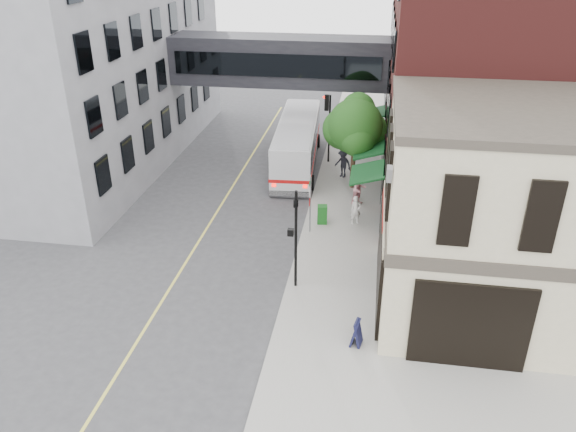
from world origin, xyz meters
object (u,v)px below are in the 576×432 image
(sandwich_board, at_px, (357,333))
(newspaper_box, at_px, (322,214))
(pedestrian_a, at_px, (356,210))
(bus, at_px, (297,141))
(pedestrian_c, at_px, (343,163))
(pedestrian_b, at_px, (359,189))

(sandwich_board, bearing_deg, newspaper_box, 114.78)
(pedestrian_a, relative_size, sandwich_board, 1.51)
(newspaper_box, bearing_deg, pedestrian_a, -0.02)
(bus, height_order, pedestrian_a, bus)
(pedestrian_c, xyz_separation_m, newspaper_box, (-0.61, -6.49, -0.40))
(pedestrian_a, height_order, newspaper_box, pedestrian_a)
(pedestrian_a, xyz_separation_m, sandwich_board, (0.55, -9.76, -0.26))
(bus, distance_m, pedestrian_c, 3.75)
(pedestrian_c, height_order, newspaper_box, pedestrian_c)
(bus, height_order, sandwich_board, bus)
(pedestrian_b, bearing_deg, bus, 92.07)
(bus, bearing_deg, newspaper_box, -73.14)
(newspaper_box, bearing_deg, bus, 99.49)
(pedestrian_c, bearing_deg, pedestrian_a, -48.59)
(bus, xyz_separation_m, newspaper_box, (2.55, -8.41, -1.00))
(pedestrian_b, bearing_deg, pedestrian_a, -126.39)
(bus, distance_m, pedestrian_b, 7.21)
(bus, bearing_deg, sandwich_board, -74.97)
(bus, height_order, pedestrian_b, bus)
(pedestrian_b, bearing_deg, sandwich_board, -122.70)
(pedestrian_c, bearing_deg, sandwich_board, -52.76)
(newspaper_box, xyz_separation_m, sandwich_board, (2.27, -9.54, 0.01))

